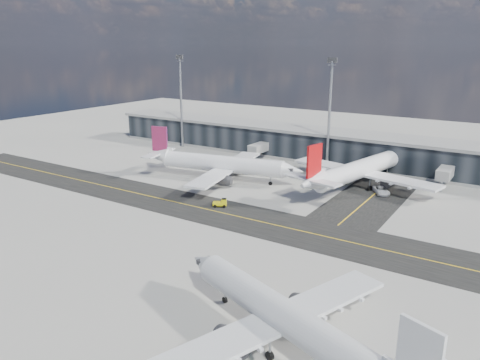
{
  "coord_description": "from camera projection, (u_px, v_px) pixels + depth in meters",
  "views": [
    {
      "loc": [
        46.16,
        -67.47,
        32.43
      ],
      "look_at": [
        -4.16,
        11.07,
        5.0
      ],
      "focal_mm": 35.0,
      "sensor_mm": 36.0,
      "label": 1
    }
  ],
  "objects": [
    {
      "name": "ground",
      "position": [
        227.0,
        223.0,
        87.54
      ],
      "size": [
        300.0,
        300.0,
        0.0
      ],
      "primitive_type": "plane",
      "color": "gray",
      "rests_on": "ground"
    },
    {
      "name": "taxiway_lanes",
      "position": [
        273.0,
        210.0,
        94.18
      ],
      "size": [
        180.0,
        63.0,
        0.03
      ],
      "color": "black",
      "rests_on": "ground"
    },
    {
      "name": "terminal_concourse",
      "position": [
        337.0,
        148.0,
        130.74
      ],
      "size": [
        152.0,
        19.8,
        8.8
      ],
      "color": "black",
      "rests_on": "ground"
    },
    {
      "name": "floodlight_masts",
      "position": [
        330.0,
        110.0,
        121.91
      ],
      "size": [
        102.5,
        0.7,
        28.9
      ],
      "color": "gray",
      "rests_on": "ground"
    },
    {
      "name": "airliner_af",
      "position": [
        220.0,
        164.0,
        114.11
      ],
      "size": [
        40.99,
        35.16,
        12.19
      ],
      "rotation": [
        0.0,
        0.0,
        -1.38
      ],
      "color": "white",
      "rests_on": "ground"
    },
    {
      "name": "airliner_redtail",
      "position": [
        359.0,
        170.0,
        108.02
      ],
      "size": [
        36.9,
        42.97,
        12.81
      ],
      "rotation": [
        0.0,
        0.0,
        -0.22
      ],
      "color": "white",
      "rests_on": "ground"
    },
    {
      "name": "airliner_near",
      "position": [
        288.0,
        319.0,
        50.62
      ],
      "size": [
        36.43,
        31.48,
        11.14
      ],
      "rotation": [
        0.0,
        0.0,
        1.22
      ],
      "color": "silver",
      "rests_on": "ground"
    },
    {
      "name": "baggage_tug",
      "position": [
        221.0,
        203.0,
        95.88
      ],
      "size": [
        3.1,
        2.52,
        1.76
      ],
      "rotation": [
        0.0,
        0.0,
        -1.06
      ],
      "color": "yellow",
      "rests_on": "ground"
    },
    {
      "name": "service_van",
      "position": [
        381.0,
        190.0,
        104.29
      ],
      "size": [
        5.42,
        6.26,
        1.6
      ],
      "primitive_type": "imported",
      "rotation": [
        0.0,
        0.0,
        0.59
      ],
      "color": "white",
      "rests_on": "ground"
    }
  ]
}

